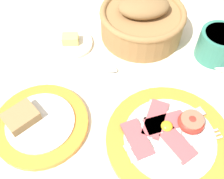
{
  "coord_description": "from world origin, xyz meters",
  "views": [
    {
      "loc": [
        -0.01,
        -0.22,
        0.48
      ],
      "look_at": [
        -0.07,
        0.11,
        0.02
      ],
      "focal_mm": 42.0,
      "sensor_mm": 36.0,
      "label": 1
    }
  ],
  "objects_px": {
    "bread_plate": "(39,123)",
    "teaspoon_near_cup": "(224,71)",
    "breakfast_plate": "(169,137)",
    "butter_dish": "(71,43)",
    "bread_basket": "(142,20)",
    "sugar_cup": "(218,44)",
    "teaspoon_by_saucer": "(114,70)"
  },
  "relations": [
    {
      "from": "breakfast_plate",
      "to": "butter_dish",
      "type": "bearing_deg",
      "value": 139.33
    },
    {
      "from": "bread_basket",
      "to": "teaspoon_near_cup",
      "type": "bearing_deg",
      "value": -25.05
    },
    {
      "from": "sugar_cup",
      "to": "butter_dish",
      "type": "relative_size",
      "value": 0.89
    },
    {
      "from": "bread_basket",
      "to": "butter_dish",
      "type": "bearing_deg",
      "value": -157.33
    },
    {
      "from": "sugar_cup",
      "to": "teaspoon_near_cup",
      "type": "bearing_deg",
      "value": -68.67
    },
    {
      "from": "sugar_cup",
      "to": "bread_basket",
      "type": "relative_size",
      "value": 0.45
    },
    {
      "from": "breakfast_plate",
      "to": "teaspoon_by_saucer",
      "type": "distance_m",
      "value": 0.21
    },
    {
      "from": "breakfast_plate",
      "to": "bread_plate",
      "type": "bearing_deg",
      "value": -176.91
    },
    {
      "from": "sugar_cup",
      "to": "teaspoon_near_cup",
      "type": "distance_m",
      "value": 0.06
    },
    {
      "from": "sugar_cup",
      "to": "bread_basket",
      "type": "bearing_deg",
      "value": 166.35
    },
    {
      "from": "sugar_cup",
      "to": "teaspoon_by_saucer",
      "type": "bearing_deg",
      "value": -158.06
    },
    {
      "from": "bread_basket",
      "to": "teaspoon_near_cup",
      "type": "distance_m",
      "value": 0.23
    },
    {
      "from": "bread_plate",
      "to": "sugar_cup",
      "type": "distance_m",
      "value": 0.45
    },
    {
      "from": "sugar_cup",
      "to": "teaspoon_by_saucer",
      "type": "xyz_separation_m",
      "value": [
        -0.24,
        -0.1,
        -0.03
      ]
    },
    {
      "from": "butter_dish",
      "to": "sugar_cup",
      "type": "bearing_deg",
      "value": 4.14
    },
    {
      "from": "breakfast_plate",
      "to": "teaspoon_near_cup",
      "type": "relative_size",
      "value": 1.61
    },
    {
      "from": "breakfast_plate",
      "to": "teaspoon_near_cup",
      "type": "distance_m",
      "value": 0.23
    },
    {
      "from": "bread_plate",
      "to": "sugar_cup",
      "type": "height_order",
      "value": "sugar_cup"
    },
    {
      "from": "teaspoon_by_saucer",
      "to": "butter_dish",
      "type": "bearing_deg",
      "value": -14.89
    },
    {
      "from": "sugar_cup",
      "to": "breakfast_plate",
      "type": "bearing_deg",
      "value": -111.96
    },
    {
      "from": "sugar_cup",
      "to": "teaspoon_by_saucer",
      "type": "height_order",
      "value": "sugar_cup"
    },
    {
      "from": "bread_plate",
      "to": "teaspoon_near_cup",
      "type": "distance_m",
      "value": 0.44
    },
    {
      "from": "breakfast_plate",
      "to": "teaspoon_by_saucer",
      "type": "bearing_deg",
      "value": 131.25
    },
    {
      "from": "bread_basket",
      "to": "teaspoon_by_saucer",
      "type": "relative_size",
      "value": 1.13
    },
    {
      "from": "breakfast_plate",
      "to": "bread_basket",
      "type": "distance_m",
      "value": 0.31
    },
    {
      "from": "breakfast_plate",
      "to": "butter_dish",
      "type": "relative_size",
      "value": 2.27
    },
    {
      "from": "bread_plate",
      "to": "sugar_cup",
      "type": "relative_size",
      "value": 1.98
    },
    {
      "from": "teaspoon_by_saucer",
      "to": "teaspoon_near_cup",
      "type": "xyz_separation_m",
      "value": [
        0.26,
        0.04,
        0.0
      ]
    },
    {
      "from": "breakfast_plate",
      "to": "butter_dish",
      "type": "xyz_separation_m",
      "value": [
        -0.26,
        0.22,
        -0.0
      ]
    },
    {
      "from": "teaspoon_near_cup",
      "to": "sugar_cup",
      "type": "bearing_deg",
      "value": -26.29
    },
    {
      "from": "sugar_cup",
      "to": "bread_basket",
      "type": "height_order",
      "value": "bread_basket"
    },
    {
      "from": "sugar_cup",
      "to": "teaspoon_near_cup",
      "type": "xyz_separation_m",
      "value": [
        0.02,
        -0.05,
        -0.03
      ]
    }
  ]
}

